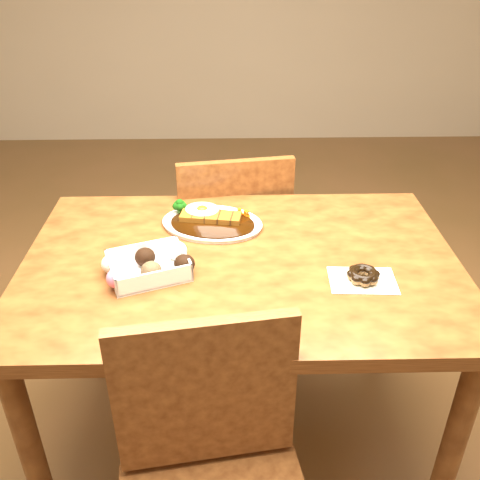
{
  "coord_description": "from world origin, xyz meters",
  "views": [
    {
      "loc": [
        -0.03,
        -1.24,
        1.55
      ],
      "look_at": [
        -0.0,
        0.0,
        0.81
      ],
      "focal_mm": 40.0,
      "sensor_mm": 36.0,
      "label": 1
    }
  ],
  "objects_px": {
    "chair_far": "(231,243)",
    "donut_box": "(148,265)",
    "table": "(241,288)",
    "katsu_curry_plate": "(211,221)",
    "pon_de_ring": "(363,275)"
  },
  "relations": [
    {
      "from": "chair_far",
      "to": "pon_de_ring",
      "type": "xyz_separation_m",
      "value": [
        0.34,
        -0.65,
        0.29
      ]
    },
    {
      "from": "chair_far",
      "to": "donut_box",
      "type": "height_order",
      "value": "chair_far"
    },
    {
      "from": "chair_far",
      "to": "donut_box",
      "type": "distance_m",
      "value": 0.71
    },
    {
      "from": "table",
      "to": "pon_de_ring",
      "type": "xyz_separation_m",
      "value": [
        0.31,
        -0.11,
        0.12
      ]
    },
    {
      "from": "table",
      "to": "donut_box",
      "type": "bearing_deg",
      "value": -164.87
    },
    {
      "from": "table",
      "to": "katsu_curry_plate",
      "type": "distance_m",
      "value": 0.24
    },
    {
      "from": "chair_far",
      "to": "table",
      "type": "bearing_deg",
      "value": 84.1
    },
    {
      "from": "chair_far",
      "to": "pon_de_ring",
      "type": "height_order",
      "value": "chair_far"
    },
    {
      "from": "katsu_curry_plate",
      "to": "donut_box",
      "type": "relative_size",
      "value": 1.4
    },
    {
      "from": "katsu_curry_plate",
      "to": "table",
      "type": "bearing_deg",
      "value": -65.67
    },
    {
      "from": "table",
      "to": "donut_box",
      "type": "height_order",
      "value": "donut_box"
    },
    {
      "from": "chair_far",
      "to": "donut_box",
      "type": "bearing_deg",
      "value": 61.38
    },
    {
      "from": "katsu_curry_plate",
      "to": "chair_far",
      "type": "bearing_deg",
      "value": 79.61
    },
    {
      "from": "table",
      "to": "chair_far",
      "type": "distance_m",
      "value": 0.56
    },
    {
      "from": "chair_far",
      "to": "donut_box",
      "type": "relative_size",
      "value": 3.56
    }
  ]
}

